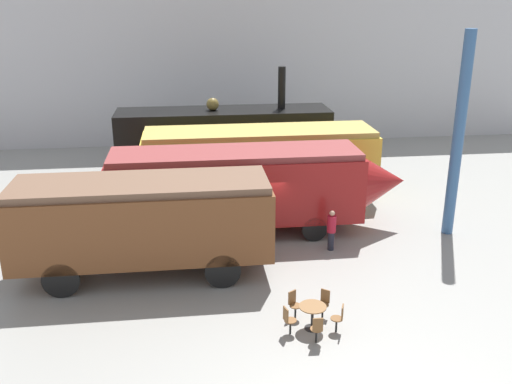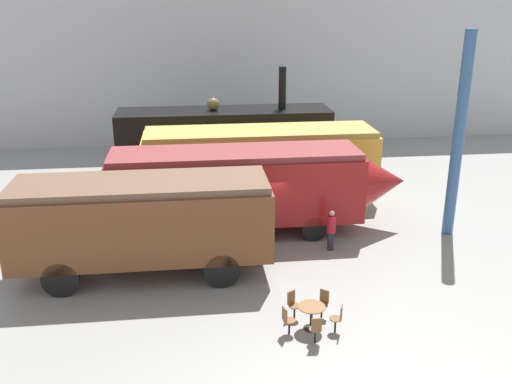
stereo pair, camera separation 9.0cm
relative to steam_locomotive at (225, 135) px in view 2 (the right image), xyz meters
name	(u,v)px [view 2 (the right image)]	position (x,y,z in m)	size (l,w,h in m)	color
ground_plane	(251,239)	(0.44, -8.20, -2.21)	(80.00, 80.00, 0.00)	gray
backdrop_wall	(223,72)	(0.44, 7.07, 2.29)	(44.00, 0.15, 9.00)	silver
steam_locomotive	(225,135)	(0.00, 0.00, 0.00)	(10.90, 2.66, 5.69)	black
passenger_coach_vintage	(260,157)	(1.37, -3.75, -0.16)	(10.59, 2.89, 3.37)	gold
streamlined_locomotive	(256,184)	(0.74, -7.45, -0.21)	(11.89, 2.67, 3.43)	maroon
passenger_coach_wooden	(142,218)	(-3.50, -10.67, -0.16)	(8.59, 2.80, 3.38)	brown
cafe_table_near	(311,312)	(1.48, -14.76, -1.65)	(0.80, 0.80, 0.74)	black
cafe_chair_0	(316,328)	(1.44, -15.53, -1.71)	(0.36, 0.36, 0.87)	black
cafe_chair_1	(338,317)	(2.20, -15.03, -1.71)	(0.39, 0.38, 0.87)	black
cafe_chair_2	(323,302)	(1.96, -14.15, -1.71)	(0.40, 0.41, 0.87)	black
cafe_chair_3	(293,303)	(1.06, -14.11, -1.71)	(0.40, 0.40, 0.87)	black
cafe_chair_4	(287,319)	(0.73, -14.96, -1.71)	(0.38, 0.36, 0.87)	black
visitor_person	(331,229)	(3.33, -9.58, -1.36)	(0.34, 0.34, 1.59)	#262633
support_pillar	(459,137)	(8.44, -8.55, 1.79)	(0.44, 0.44, 8.00)	#386093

